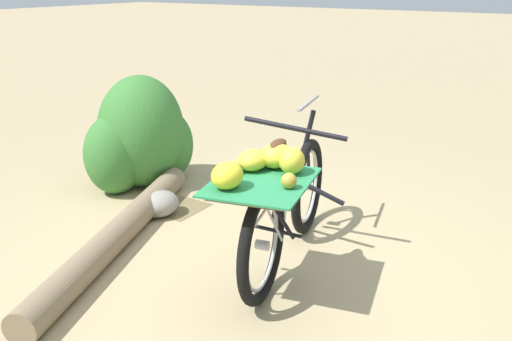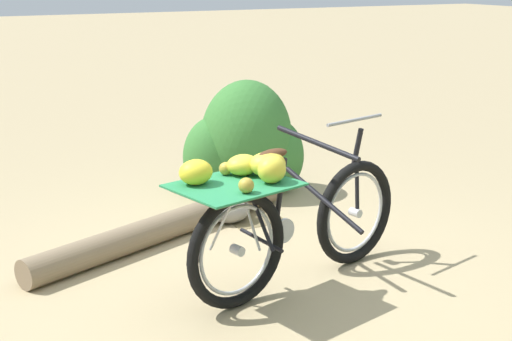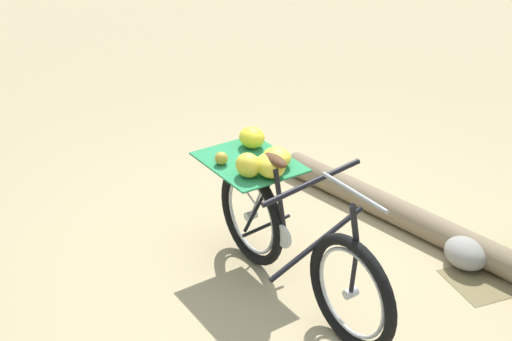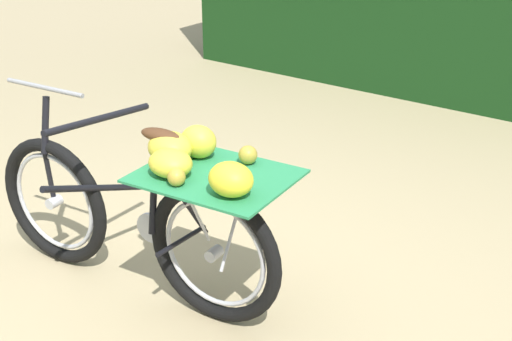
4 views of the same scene
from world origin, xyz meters
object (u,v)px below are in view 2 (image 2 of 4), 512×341
Objects in this scene: bicycle at (287,215)px; shrub_cluster at (245,145)px; path_stone at (230,210)px; fallen_log at (167,226)px.

bicycle is 2.03m from shrub_cluster.
shrub_cluster is (0.67, 1.92, -0.04)m from bicycle.
bicycle is 5.39× the size of path_stone.
path_stone is at bearing 11.79° from fallen_log.
fallen_log and path_stone have the same top height.
path_stone is (0.59, 0.12, 0.00)m from fallen_log.
bicycle reaches higher than fallen_log.
bicycle is at bearing -109.21° from shrub_cluster.
shrub_cluster is at bearing 54.33° from path_stone.
shrub_cluster reaches higher than fallen_log.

